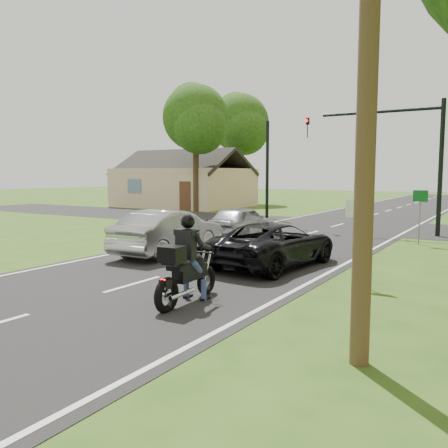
% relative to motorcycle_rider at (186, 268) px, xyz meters
% --- Properties ---
extents(ground, '(140.00, 140.00, 0.00)m').
position_rel_motorcycle_rider_xyz_m(ground, '(-2.16, 0.72, -0.76)').
color(ground, '#2D4E16').
rests_on(ground, ground).
extents(road, '(8.00, 100.00, 0.01)m').
position_rel_motorcycle_rider_xyz_m(road, '(-2.16, 10.72, -0.76)').
color(road, black).
rests_on(road, ground).
extents(cross_road, '(60.00, 7.00, 0.01)m').
position_rel_motorcycle_rider_xyz_m(cross_road, '(-2.16, 16.72, -0.76)').
color(cross_road, black).
rests_on(cross_road, ground).
extents(motorcycle_rider, '(0.64, 2.25, 1.94)m').
position_rel_motorcycle_rider_xyz_m(motorcycle_rider, '(0.00, 0.00, 0.00)').
color(motorcycle_rider, black).
rests_on(motorcycle_rider, ground).
extents(dark_suv, '(2.63, 4.92, 1.31)m').
position_rel_motorcycle_rider_xyz_m(dark_suv, '(-0.18, 4.72, -0.09)').
color(dark_suv, black).
rests_on(dark_suv, road).
extents(silver_sedan, '(1.77, 4.67, 1.52)m').
position_rel_motorcycle_rider_xyz_m(silver_sedan, '(-4.21, 4.79, 0.01)').
color(silver_sedan, '#A3A4A8').
rests_on(silver_sedan, road).
extents(silver_suv, '(1.64, 4.06, 1.38)m').
position_rel_motorcycle_rider_xyz_m(silver_suv, '(-4.07, 9.62, -0.06)').
color(silver_suv, '#A3A4AB').
rests_on(silver_suv, road).
extents(traffic_signal, '(6.38, 0.44, 6.00)m').
position_rel_motorcycle_rider_xyz_m(traffic_signal, '(1.18, 14.72, 3.37)').
color(traffic_signal, black).
rests_on(traffic_signal, ground).
extents(signal_pole_far, '(0.20, 0.20, 6.00)m').
position_rel_motorcycle_rider_xyz_m(signal_pole_far, '(-7.36, 18.72, 2.24)').
color(signal_pole_far, black).
rests_on(signal_pole_far, ground).
extents(utility_pole_near, '(1.60, 0.28, 10.00)m').
position_rel_motorcycle_rider_xyz_m(utility_pole_near, '(4.04, -1.28, 4.32)').
color(utility_pole_near, brown).
rests_on(utility_pole_near, ground).
extents(sign_white, '(0.55, 0.07, 2.12)m').
position_rel_motorcycle_rider_xyz_m(sign_white, '(2.54, 3.70, 0.84)').
color(sign_white, slate).
rests_on(sign_white, ground).
extents(sign_green, '(0.55, 0.07, 2.12)m').
position_rel_motorcycle_rider_xyz_m(sign_green, '(2.74, 11.70, 0.84)').
color(sign_green, slate).
rests_on(sign_green, ground).
extents(tree_left_near, '(5.12, 4.96, 9.22)m').
position_rel_motorcycle_rider_xyz_m(tree_left_near, '(-13.89, 20.51, 5.77)').
color(tree_left_near, '#332316').
rests_on(tree_left_near, ground).
extents(tree_left_far, '(5.76, 5.58, 10.14)m').
position_rel_motorcycle_rider_xyz_m(tree_left_far, '(-15.85, 30.48, 6.37)').
color(tree_left_far, '#332316').
rests_on(tree_left_far, ground).
extents(house, '(10.20, 8.00, 4.84)m').
position_rel_motorcycle_rider_xyz_m(house, '(-18.16, 24.72, 1.01)').
color(house, tan).
rests_on(house, ground).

